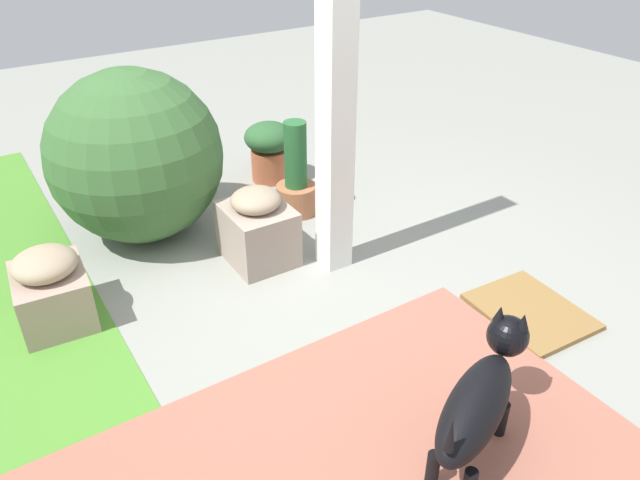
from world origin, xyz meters
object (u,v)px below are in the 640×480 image
at_px(doormat, 530,311).
at_px(porch_pillar, 336,72).
at_px(stone_planter_near, 257,228).
at_px(terracotta_pot_tall, 296,182).
at_px(stone_planter_far, 51,289).
at_px(terracotta_pot_broad, 269,148).
at_px(dog, 480,397).
at_px(round_shrub, 136,156).

bearing_deg(doormat, porch_pillar, 31.73).
relative_size(stone_planter_near, terracotta_pot_tall, 0.72).
distance_m(porch_pillar, stone_planter_far, 1.83).
bearing_deg(stone_planter_near, terracotta_pot_broad, -32.19).
xyz_separation_m(terracotta_pot_broad, dog, (-2.70, 0.54, 0.05)).
height_order(stone_planter_far, doormat, stone_planter_far).
xyz_separation_m(terracotta_pot_tall, doormat, (-1.66, -0.47, -0.22)).
xyz_separation_m(porch_pillar, stone_planter_far, (0.33, 1.53, -0.96)).
xyz_separation_m(stone_planter_near, terracotta_pot_broad, (0.95, -0.60, 0.04)).
xyz_separation_m(terracotta_pot_tall, dog, (-2.14, 0.44, 0.07)).
distance_m(terracotta_pot_broad, terracotta_pot_tall, 0.57).
bearing_deg(terracotta_pot_broad, porch_pillar, 169.08).
bearing_deg(stone_planter_near, round_shrub, 34.09).
distance_m(porch_pillar, doormat, 1.63).
bearing_deg(terracotta_pot_broad, stone_planter_near, 147.81).
height_order(stone_planter_near, terracotta_pot_tall, terracotta_pot_tall).
xyz_separation_m(porch_pillar, stone_planter_near, (0.28, 0.36, -0.94)).
relative_size(porch_pillar, round_shrub, 2.16).
height_order(stone_planter_far, terracotta_pot_tall, terracotta_pot_tall).
relative_size(stone_planter_far, terracotta_pot_tall, 0.70).
bearing_deg(dog, stone_planter_far, 34.26).
bearing_deg(doormat, terracotta_pot_broad, 9.57).
height_order(stone_planter_far, terracotta_pot_broad, terracotta_pot_broad).
relative_size(stone_planter_far, terracotta_pot_broad, 1.01).
height_order(stone_planter_near, round_shrub, round_shrub).
distance_m(stone_planter_near, dog, 1.75).
distance_m(porch_pillar, dog, 1.73).
distance_m(porch_pillar, stone_planter_near, 1.05).
xyz_separation_m(round_shrub, terracotta_pot_broad, (0.26, -1.06, -0.28)).
relative_size(porch_pillar, doormat, 3.97).
distance_m(terracotta_pot_broad, dog, 2.75).
height_order(terracotta_pot_broad, dog, dog).
relative_size(porch_pillar, stone_planter_far, 5.06).
bearing_deg(porch_pillar, doormat, -148.27).
distance_m(round_shrub, doormat, 2.48).
bearing_deg(round_shrub, dog, -167.97).
bearing_deg(doormat, stone_planter_near, 37.49).
distance_m(stone_planter_near, round_shrub, 0.89).
distance_m(dog, doormat, 1.08).
bearing_deg(terracotta_pot_tall, stone_planter_far, 101.56).
bearing_deg(terracotta_pot_tall, stone_planter_near, 127.91).
bearing_deg(terracotta_pot_tall, doormat, -164.02).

